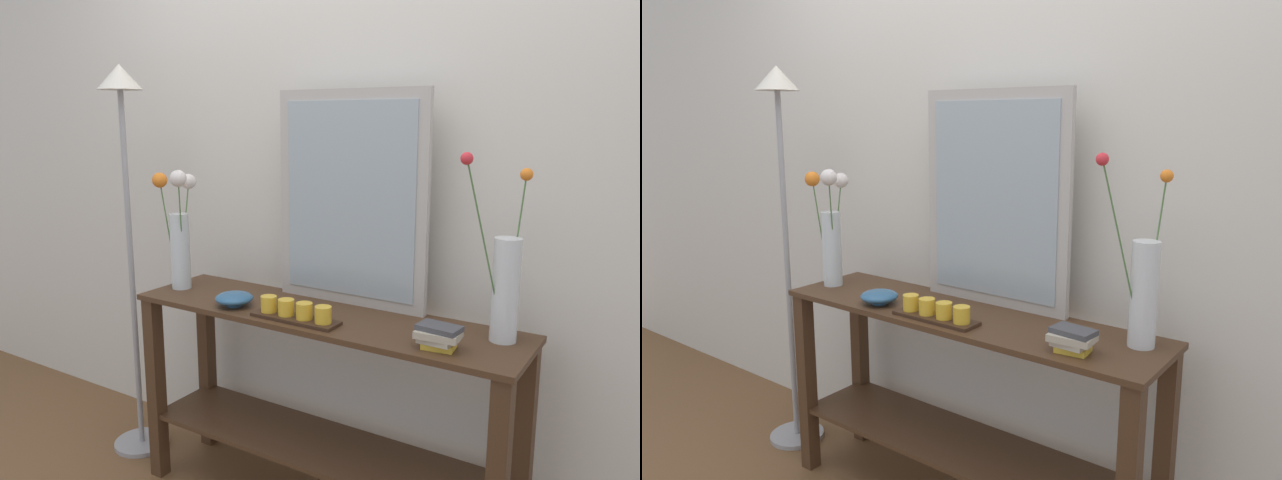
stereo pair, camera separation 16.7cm
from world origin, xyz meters
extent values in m
cube|color=silver|center=(0.00, 0.31, 1.35)|extent=(6.40, 0.08, 2.70)
cube|color=#472D1C|center=(0.00, 0.00, 0.76)|extent=(1.45, 0.37, 0.02)
cube|color=#472D1C|center=(0.00, 0.00, 0.27)|extent=(1.39, 0.33, 0.02)
cube|color=#472D1C|center=(-0.69, -0.15, 0.38)|extent=(0.06, 0.06, 0.75)
cube|color=#472D1C|center=(-0.69, 0.15, 0.38)|extent=(0.06, 0.06, 0.75)
cube|color=#472D1C|center=(0.69, 0.15, 0.38)|extent=(0.06, 0.06, 0.75)
cube|color=#B7B2AD|center=(0.03, 0.16, 1.16)|extent=(0.59, 0.03, 0.77)
cube|color=#9EADB7|center=(0.03, 0.14, 1.16)|extent=(0.51, 0.00, 0.69)
cylinder|color=silver|center=(-0.64, -0.02, 0.92)|extent=(0.08, 0.08, 0.30)
cylinder|color=#4C753D|center=(-0.61, -0.04, 1.01)|extent=(0.05, 0.06, 0.43)
sphere|color=silver|center=(-0.59, -0.07, 1.22)|extent=(0.06, 0.06, 0.06)
cylinder|color=#4C753D|center=(-0.65, 0.01, 0.99)|extent=(0.01, 0.07, 0.40)
sphere|color=silver|center=(-0.65, 0.05, 1.20)|extent=(0.06, 0.06, 0.06)
cylinder|color=#4C753D|center=(-0.68, -0.05, 1.00)|extent=(0.05, 0.03, 0.41)
sphere|color=orange|center=(-0.70, -0.06, 1.21)|extent=(0.06, 0.06, 0.06)
cylinder|color=silver|center=(0.62, 0.07, 0.93)|extent=(0.08, 0.08, 0.32)
cylinder|color=#4C753D|center=(0.63, 0.10, 1.04)|extent=(0.03, 0.05, 0.49)
sphere|color=orange|center=(0.64, 0.12, 1.28)|extent=(0.04, 0.04, 0.04)
cylinder|color=#4C753D|center=(0.57, 0.02, 1.06)|extent=(0.11, 0.10, 0.54)
sphere|color=red|center=(0.51, -0.03, 1.33)|extent=(0.04, 0.04, 0.04)
cube|color=#382316|center=(-0.03, -0.11, 0.78)|extent=(0.32, 0.09, 0.01)
cylinder|color=gold|center=(-0.14, -0.11, 0.81)|extent=(0.06, 0.06, 0.05)
cylinder|color=gold|center=(-0.07, -0.11, 0.81)|extent=(0.06, 0.06, 0.05)
cylinder|color=gold|center=(0.01, -0.11, 0.81)|extent=(0.06, 0.06, 0.05)
cylinder|color=gold|center=(0.08, -0.11, 0.81)|extent=(0.06, 0.06, 0.05)
cylinder|color=#2D5B84|center=(-0.31, -0.10, 0.78)|extent=(0.06, 0.06, 0.01)
ellipsoid|color=#2D5B84|center=(-0.31, -0.10, 0.80)|extent=(0.14, 0.14, 0.04)
cube|color=gold|center=(0.48, -0.09, 0.78)|extent=(0.10, 0.08, 0.02)
cube|color=#B2A893|center=(0.47, -0.10, 0.80)|extent=(0.10, 0.07, 0.02)
cube|color=#B2A893|center=(0.47, -0.10, 0.82)|extent=(0.14, 0.10, 0.02)
cube|color=#424247|center=(0.47, -0.09, 0.84)|extent=(0.13, 0.09, 0.02)
cylinder|color=#9E9EA3|center=(-0.93, -0.03, 0.01)|extent=(0.24, 0.24, 0.02)
cylinder|color=#9E9EA3|center=(-0.93, -0.03, 0.79)|extent=(0.02, 0.02, 1.54)
cone|color=beige|center=(-0.93, -0.03, 1.61)|extent=(0.18, 0.18, 0.10)
camera|label=1|loc=(1.08, -1.71, 1.44)|focal=33.99mm
camera|label=2|loc=(1.22, -1.62, 1.44)|focal=33.99mm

